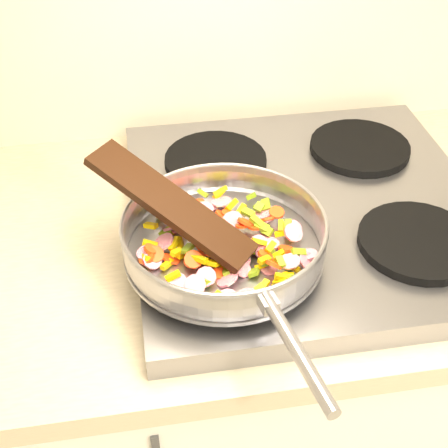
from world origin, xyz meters
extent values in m
cube|color=#939399|center=(-0.70, 1.67, 0.92)|extent=(0.60, 0.60, 0.04)
cylinder|color=black|center=(-0.84, 1.52, 0.95)|extent=(0.19, 0.19, 0.02)
cylinder|color=black|center=(-0.56, 1.52, 0.95)|extent=(0.19, 0.19, 0.02)
cylinder|color=black|center=(-0.84, 1.81, 0.95)|extent=(0.19, 0.19, 0.02)
cylinder|color=black|center=(-0.56, 1.81, 0.95)|extent=(0.19, 0.19, 0.02)
cylinder|color=#9E9EA5|center=(-0.87, 1.54, 0.96)|extent=(0.30, 0.30, 0.01)
torus|color=#9E9EA5|center=(-0.87, 1.54, 0.99)|extent=(0.35, 0.35, 0.05)
torus|color=#9E9EA5|center=(-0.87, 1.54, 1.01)|extent=(0.31, 0.31, 0.01)
cylinder|color=#9E9EA5|center=(-0.82, 1.30, 1.01)|extent=(0.05, 0.19, 0.02)
cube|color=#9E9EA5|center=(-0.84, 1.38, 1.00)|extent=(0.03, 0.03, 0.02)
cube|color=#E9BD07|center=(-0.78, 1.55, 0.99)|extent=(0.01, 0.02, 0.01)
cylinder|color=#FE4113|center=(-0.78, 1.52, 0.97)|extent=(0.04, 0.04, 0.02)
cube|color=olive|center=(-0.78, 1.61, 0.97)|extent=(0.02, 0.02, 0.01)
cylinder|color=#D31449|center=(-0.92, 1.64, 0.98)|extent=(0.04, 0.04, 0.01)
cylinder|color=#FE4113|center=(-0.92, 1.51, 0.97)|extent=(0.04, 0.04, 0.01)
cube|color=#E9BD07|center=(-0.89, 1.50, 0.98)|extent=(0.02, 0.02, 0.01)
cube|color=#E9BD07|center=(-0.84, 1.54, 0.97)|extent=(0.01, 0.03, 0.02)
cube|color=#E9BD07|center=(-0.99, 1.53, 0.98)|extent=(0.02, 0.02, 0.02)
cube|color=#E9BD07|center=(-0.85, 1.66, 0.98)|extent=(0.03, 0.02, 0.02)
cube|color=olive|center=(-0.78, 1.63, 0.97)|extent=(0.02, 0.02, 0.02)
cylinder|color=#D31449|center=(-0.86, 1.64, 0.97)|extent=(0.05, 0.04, 0.01)
cylinder|color=#FE4113|center=(-0.78, 1.59, 0.98)|extent=(0.03, 0.03, 0.01)
cylinder|color=#D31449|center=(-0.94, 1.59, 0.97)|extent=(0.04, 0.03, 0.03)
cube|color=olive|center=(-0.91, 1.60, 0.98)|extent=(0.02, 0.01, 0.02)
cylinder|color=#D31449|center=(-0.76, 1.48, 0.98)|extent=(0.03, 0.03, 0.03)
cylinder|color=#FE4113|center=(-0.81, 1.57, 0.98)|extent=(0.03, 0.03, 0.01)
cube|color=olive|center=(-0.94, 1.43, 0.97)|extent=(0.02, 0.02, 0.01)
cube|color=olive|center=(-0.79, 1.45, 0.98)|extent=(0.02, 0.02, 0.02)
cylinder|color=#D31449|center=(-0.87, 1.53, 0.97)|extent=(0.03, 0.03, 0.02)
cube|color=olive|center=(-0.77, 1.49, 0.99)|extent=(0.02, 0.01, 0.02)
cylinder|color=#D31449|center=(-0.96, 1.56, 0.98)|extent=(0.04, 0.04, 0.02)
cylinder|color=#D31449|center=(-0.88, 1.43, 0.98)|extent=(0.03, 0.03, 0.01)
cube|color=olive|center=(-0.80, 1.65, 0.97)|extent=(0.02, 0.01, 0.02)
cube|color=olive|center=(-0.81, 1.57, 0.99)|extent=(0.02, 0.02, 0.02)
cylinder|color=#FE4113|center=(-0.99, 1.53, 0.97)|extent=(0.03, 0.03, 0.02)
cylinder|color=#FE4113|center=(-0.85, 1.62, 0.97)|extent=(0.03, 0.03, 0.01)
cube|color=olive|center=(-0.79, 1.63, 0.97)|extent=(0.02, 0.02, 0.01)
cube|color=olive|center=(-0.90, 1.47, 0.97)|extent=(0.01, 0.02, 0.02)
cylinder|color=#FE4113|center=(-0.95, 1.53, 0.97)|extent=(0.03, 0.03, 0.02)
cylinder|color=#FE4113|center=(-0.90, 1.54, 0.98)|extent=(0.03, 0.03, 0.01)
cube|color=olive|center=(-0.80, 1.47, 0.99)|extent=(0.01, 0.02, 0.01)
cylinder|color=#D31449|center=(-0.94, 1.62, 0.98)|extent=(0.04, 0.04, 0.01)
cube|color=#E9BD07|center=(-0.97, 1.59, 0.98)|extent=(0.02, 0.02, 0.01)
cylinder|color=#D31449|center=(-0.93, 1.59, 0.97)|extent=(0.04, 0.05, 0.02)
cylinder|color=#D31449|center=(-0.79, 1.59, 0.97)|extent=(0.04, 0.03, 0.03)
cylinder|color=#D31449|center=(-0.89, 1.62, 0.98)|extent=(0.04, 0.04, 0.01)
cylinder|color=#FE4113|center=(-0.81, 1.50, 0.98)|extent=(0.03, 0.04, 0.02)
cylinder|color=#D31449|center=(-0.95, 1.46, 0.98)|extent=(0.04, 0.03, 0.02)
cube|color=olive|center=(-0.92, 1.60, 0.97)|extent=(0.02, 0.02, 0.01)
cylinder|color=#D31449|center=(-0.75, 1.56, 0.97)|extent=(0.03, 0.03, 0.02)
cylinder|color=#D31449|center=(-0.79, 1.61, 0.97)|extent=(0.04, 0.05, 0.02)
cylinder|color=#D31449|center=(-0.86, 1.42, 0.98)|extent=(0.05, 0.05, 0.02)
cube|color=olive|center=(-0.80, 1.56, 0.98)|extent=(0.02, 0.02, 0.01)
cube|color=#E9BD07|center=(-0.94, 1.55, 0.98)|extent=(0.02, 0.02, 0.02)
cylinder|color=#FE4113|center=(-0.82, 1.53, 0.96)|extent=(0.03, 0.03, 0.02)
cube|color=olive|center=(-0.80, 1.56, 0.98)|extent=(0.03, 0.02, 0.01)
cylinder|color=#D31449|center=(-0.76, 1.54, 0.98)|extent=(0.04, 0.03, 0.03)
cube|color=olive|center=(-0.88, 1.67, 0.98)|extent=(0.02, 0.02, 0.02)
cube|color=olive|center=(-0.82, 1.61, 0.97)|extent=(0.02, 0.02, 0.01)
cube|color=olive|center=(-0.80, 1.62, 0.97)|extent=(0.02, 0.02, 0.01)
cube|color=#E9BD07|center=(-0.79, 1.45, 0.98)|extent=(0.02, 0.02, 0.01)
cylinder|color=#FE4113|center=(-0.88, 1.49, 0.96)|extent=(0.02, 0.02, 0.01)
cylinder|color=#FE4113|center=(-0.83, 1.57, 0.98)|extent=(0.03, 0.03, 0.01)
cylinder|color=#D31449|center=(-0.75, 1.49, 0.98)|extent=(0.04, 0.04, 0.01)
cube|color=#E9BD07|center=(-0.82, 1.53, 0.98)|extent=(0.02, 0.01, 0.02)
cube|color=#E9BD07|center=(-0.84, 1.63, 0.97)|extent=(0.03, 0.03, 0.01)
cube|color=#E9BD07|center=(-0.99, 1.54, 0.97)|extent=(0.02, 0.01, 0.01)
cube|color=olive|center=(-0.91, 1.47, 0.97)|extent=(0.02, 0.03, 0.01)
cube|color=#E9BD07|center=(-0.94, 1.52, 0.98)|extent=(0.02, 0.02, 0.01)
cube|color=#E9BD07|center=(-0.90, 1.58, 0.98)|extent=(0.02, 0.02, 0.01)
cylinder|color=#FE4113|center=(-0.80, 1.44, 0.97)|extent=(0.04, 0.04, 0.02)
cube|color=#E9BD07|center=(-0.84, 1.61, 0.97)|extent=(0.03, 0.02, 0.02)
cube|color=#E9BD07|center=(-0.82, 1.49, 0.98)|extent=(0.02, 0.02, 0.01)
cylinder|color=#D31449|center=(-0.81, 1.49, 0.96)|extent=(0.03, 0.03, 0.00)
cube|color=#E9BD07|center=(-0.95, 1.47, 0.99)|extent=(0.02, 0.01, 0.01)
cylinder|color=#FE4113|center=(-0.92, 1.51, 0.98)|extent=(0.03, 0.03, 0.02)
cube|color=olive|center=(-0.78, 1.49, 0.97)|extent=(0.01, 0.02, 0.02)
cube|color=#E9BD07|center=(-0.87, 1.51, 0.97)|extent=(0.02, 0.02, 0.02)
cylinder|color=#FE4113|center=(-0.89, 1.64, 0.98)|extent=(0.03, 0.03, 0.01)
cube|color=olive|center=(-0.90, 1.56, 0.97)|extent=(0.02, 0.01, 0.01)
cube|color=#E9BD07|center=(-0.82, 1.49, 0.97)|extent=(0.02, 0.02, 0.02)
cylinder|color=#D31449|center=(-0.80, 1.54, 0.97)|extent=(0.03, 0.03, 0.00)
cylinder|color=#D31449|center=(-0.86, 1.56, 0.97)|extent=(0.04, 0.03, 0.02)
cube|color=#E9BD07|center=(-0.86, 1.58, 0.98)|extent=(0.02, 0.02, 0.02)
cube|color=#E9BD07|center=(-0.95, 1.59, 0.97)|extent=(0.02, 0.02, 0.02)
cube|color=#E9BD07|center=(-0.83, 1.63, 0.97)|extent=(0.02, 0.02, 0.02)
cube|color=olive|center=(-0.77, 1.56, 0.98)|extent=(0.02, 0.03, 0.02)
cylinder|color=#FE4113|center=(-0.86, 1.56, 0.97)|extent=(0.03, 0.03, 0.02)
cube|color=#E9BD07|center=(-0.91, 1.51, 0.98)|extent=(0.03, 0.03, 0.01)
cylinder|color=#D31449|center=(-0.85, 1.51, 0.97)|extent=(0.03, 0.03, 0.02)
cube|color=#E9BD07|center=(-0.93, 1.55, 0.97)|extent=(0.01, 0.02, 0.02)
cube|color=#E9BD07|center=(-0.90, 1.55, 0.97)|extent=(0.02, 0.03, 0.02)
cylinder|color=#D31449|center=(-0.88, 1.54, 0.97)|extent=(0.04, 0.04, 0.02)
cylinder|color=#D31449|center=(-0.88, 1.65, 0.97)|extent=(0.04, 0.04, 0.03)
cube|color=#E9BD07|center=(-0.80, 1.44, 0.98)|extent=(0.02, 0.01, 0.01)
cylinder|color=#FE4113|center=(-0.98, 1.54, 0.98)|extent=(0.03, 0.03, 0.02)
cube|color=olive|center=(-0.87, 1.57, 0.98)|extent=(0.02, 0.02, 0.02)
cylinder|color=#D31449|center=(-0.78, 1.48, 0.98)|extent=(0.04, 0.04, 0.01)
cylinder|color=#FE4113|center=(-0.91, 1.52, 0.97)|extent=(0.03, 0.03, 0.02)
cylinder|color=#D31449|center=(-0.88, 1.53, 0.97)|extent=(0.04, 0.03, 0.02)
cylinder|color=#FE4113|center=(-0.90, 1.61, 0.97)|extent=(0.03, 0.03, 0.02)
cylinder|color=#D31449|center=(-0.98, 1.52, 0.97)|extent=(0.04, 0.04, 0.02)
cube|color=olive|center=(-0.88, 1.53, 0.98)|extent=(0.02, 0.03, 0.02)
cube|color=#E9BD07|center=(-0.78, 1.55, 0.98)|extent=(0.02, 0.01, 0.02)
cylinder|color=#D31449|center=(-0.87, 1.47, 0.97)|extent=(0.04, 0.04, 0.03)
cube|color=#E9BD07|center=(-0.90, 1.42, 0.98)|extent=(0.02, 0.02, 0.01)
cylinder|color=#FE4113|center=(-0.76, 1.58, 0.97)|extent=(0.03, 0.03, 0.02)
cube|color=#E9BD07|center=(-0.96, 1.64, 0.97)|extent=(0.02, 0.02, 0.02)
cube|color=#E9BD07|center=(-0.90, 1.42, 0.97)|extent=(0.02, 0.02, 0.01)
cube|color=olive|center=(-0.89, 1.63, 0.98)|extent=(0.01, 0.02, 0.01)
cylinder|color=#D31449|center=(-0.82, 1.53, 0.98)|extent=(0.04, 0.04, 0.02)
cube|color=#E9BD07|center=(-0.78, 1.48, 0.97)|extent=(0.02, 0.03, 0.01)
cube|color=#E9BD07|center=(-0.98, 1.55, 0.98)|extent=(0.03, 0.02, 0.01)
cylinder|color=#FE4113|center=(-0.89, 1.51, 0.98)|extent=(0.04, 0.03, 0.03)
cube|color=olive|center=(-0.81, 1.49, 0.97)|extent=(0.02, 0.02, 0.01)
cube|color=#E9BD07|center=(-0.96, 1.51, 0.97)|extent=(0.02, 0.02, 0.01)
cylinder|color=#D31449|center=(-0.99, 1.54, 0.98)|extent=(0.03, 0.03, 0.01)
cylinder|color=#FE4113|center=(-0.79, 1.58, 0.98)|extent=(0.03, 0.02, 0.03)
cylinder|color=#D31449|center=(-0.92, 1.46, 0.98)|extent=(0.03, 0.03, 0.03)
cube|color=olive|center=(-0.84, 1.42, 0.98)|extent=(0.02, 0.02, 0.02)
cylinder|color=#FE4113|center=(-0.93, 1.63, 0.96)|extent=(0.03, 0.03, 0.02)
cylinder|color=#FE4113|center=(-0.97, 1.53, 0.98)|extent=(0.03, 0.03, 0.02)
cylinder|color=#FE4113|center=(-0.86, 1.62, 0.97)|extent=(0.03, 0.03, 0.02)
cylinder|color=#D31449|center=(-0.89, 1.61, 0.97)|extent=(0.03, 0.03, 0.02)
cube|color=#E9BD07|center=(-0.93, 1.53, 0.97)|extent=(0.03, 0.02, 0.02)
cube|color=#E9BD07|center=(-0.80, 1.44, 0.97)|extent=(0.02, 0.01, 0.01)
cylinder|color=#D31449|center=(-0.81, 1.52, 0.97)|extent=(0.03, 0.03, 0.01)
cube|color=#E9BD07|center=(-0.79, 1.50, 0.97)|extent=(0.02, 0.01, 0.02)
cube|color=olive|center=(-0.84, 1.52, 0.97)|extent=(0.03, 0.02, 0.02)
cylinder|color=#D31449|center=(-0.85, 1.48, 0.97)|extent=(0.03, 0.03, 0.03)
cylinder|color=#FE4113|center=(-0.83, 1.58, 0.98)|extent=(0.04, 0.04, 0.02)
cylinder|color=#D31449|center=(-0.90, 1.47, 0.98)|extent=(0.04, 0.04, 0.02)
cube|color=#E9BD07|center=(-0.79, 1.46, 0.98)|extent=(0.02, 0.02, 0.01)
cube|color=olive|center=(-0.87, 1.58, 0.97)|extent=(0.02, 0.03, 0.01)
cube|color=#E9BD07|center=(-0.76, 1.55, 0.97)|extent=(0.02, 0.01, 0.02)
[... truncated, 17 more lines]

